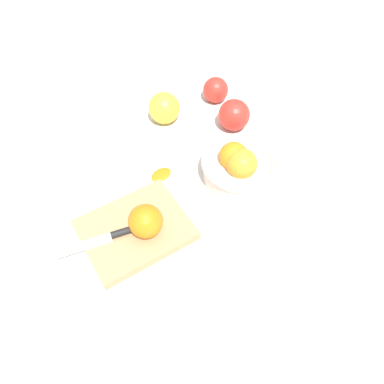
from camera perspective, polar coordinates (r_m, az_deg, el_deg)
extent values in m
plane|color=silver|center=(0.85, -2.63, 1.34)|extent=(2.40, 2.40, 0.00)
cylinder|color=beige|center=(0.86, 7.08, 3.40)|extent=(0.16, 0.16, 0.05)
torus|color=beige|center=(0.84, 7.24, 4.46)|extent=(0.17, 0.17, 0.02)
sphere|color=orange|center=(0.82, 7.46, 4.25)|extent=(0.07, 0.07, 0.07)
sphere|color=orange|center=(0.83, 6.28, 5.37)|extent=(0.06, 0.06, 0.06)
cube|color=tan|center=(0.77, -8.55, -5.66)|extent=(0.21, 0.17, 0.02)
sphere|color=orange|center=(0.73, -7.00, -4.37)|extent=(0.07, 0.07, 0.07)
cube|color=silver|center=(0.76, -16.05, -7.79)|extent=(0.11, 0.05, 0.00)
cylinder|color=black|center=(0.75, -10.45, -5.96)|extent=(0.05, 0.02, 0.01)
sphere|color=gold|center=(0.98, -4.21, 12.51)|extent=(0.08, 0.08, 0.08)
sphere|color=red|center=(1.05, 3.57, 15.10)|extent=(0.07, 0.07, 0.07)
sphere|color=red|center=(0.96, 6.36, 11.45)|extent=(0.08, 0.08, 0.08)
ellipsoid|color=orange|center=(0.87, -4.68, 2.78)|extent=(0.06, 0.05, 0.01)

